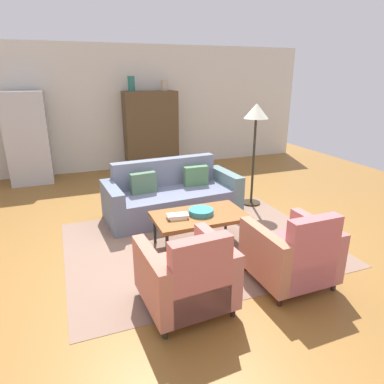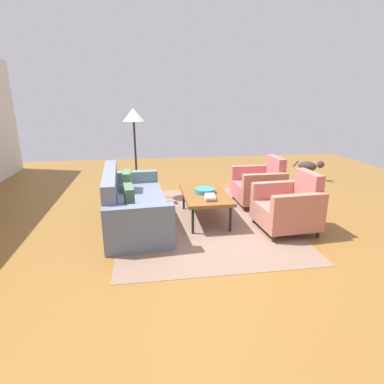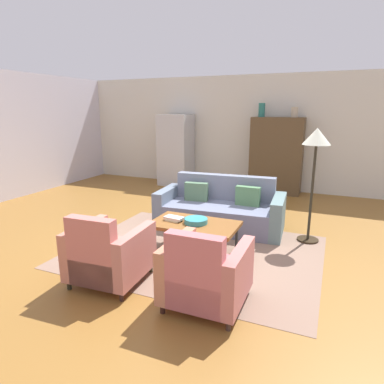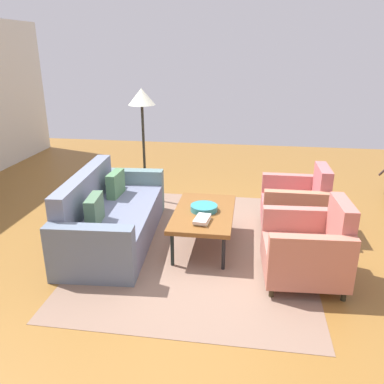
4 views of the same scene
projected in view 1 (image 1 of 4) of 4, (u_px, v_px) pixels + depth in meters
ground_plane at (181, 247)px, 4.52m from camera, size 11.34×11.34×0.00m
wall_back at (118, 109)px, 7.88m from camera, size 9.45×0.12×2.80m
area_rug at (198, 243)px, 4.62m from camera, size 3.40×2.60×0.01m
couch at (171, 197)px, 5.53m from camera, size 2.16×1.04×0.86m
coffee_table at (199, 217)px, 4.44m from camera, size 1.20×0.70×0.45m
armchair_left at (188, 278)px, 3.23m from camera, size 0.85×0.85×0.88m
armchair_right at (293, 255)px, 3.64m from camera, size 0.81×0.81×0.88m
fruit_bowl at (201, 212)px, 4.43m from camera, size 0.32×0.32×0.07m
book_stack at (178, 216)px, 4.30m from camera, size 0.29×0.18×0.06m
cabinet at (151, 131)px, 7.97m from camera, size 1.20×0.51×1.80m
vase_tall at (131, 84)px, 7.48m from camera, size 0.15×0.15×0.32m
vase_round at (164, 85)px, 7.75m from camera, size 0.15×0.15×0.23m
refrigerator at (28, 138)px, 6.98m from camera, size 0.80×0.73×1.85m
floor_lamp at (256, 121)px, 5.57m from camera, size 0.40×0.40×1.72m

